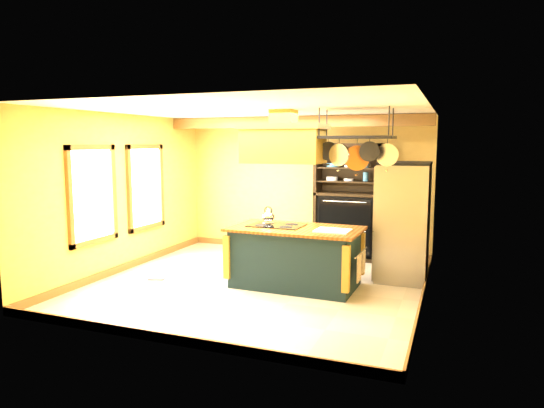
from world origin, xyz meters
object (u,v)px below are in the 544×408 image
Objects in this scene: range_hood at (283,142)px; hutch at (348,214)px; pot_rack at (356,145)px; refrigerator at (403,224)px; kitchen_island at (295,256)px.

range_hood is 2.62m from hutch.
hutch is (-0.55, 2.15, -1.32)m from pot_rack.
hutch is (0.56, 2.17, -1.37)m from range_hood.
pot_rack is at bearing -120.41° from refrigerator.
kitchen_island is 0.92× the size of hutch.
range_hood reaches higher than refrigerator.
range_hood is 1.11m from pot_rack.
kitchen_island is 1.74× the size of pot_rack.
pot_rack is at bearing 0.64° from range_hood.
hutch is at bearing 104.29° from pot_rack.
pot_rack reaches higher than hutch.
refrigerator is (1.69, 1.01, -1.32)m from range_hood.
hutch reaches higher than kitchen_island.
kitchen_island is 1.94m from pot_rack.
range_hood is at bearing -149.16° from refrigerator.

